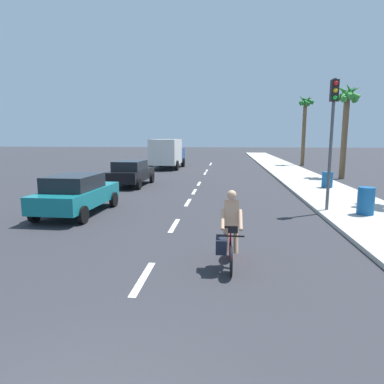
% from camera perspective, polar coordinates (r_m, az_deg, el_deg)
% --- Properties ---
extents(ground_plane, '(160.00, 160.00, 0.00)m').
position_cam_1_polar(ground_plane, '(22.83, 1.34, 1.66)').
color(ground_plane, '#2D2D33').
extents(sidewalk_strip, '(3.60, 80.00, 0.14)m').
position_cam_1_polar(sidewalk_strip, '(25.33, 18.14, 2.12)').
color(sidewalk_strip, '#B2ADA3').
rests_on(sidewalk_strip, ground).
extents(lane_stripe_1, '(0.16, 1.80, 0.01)m').
position_cam_1_polar(lane_stripe_1, '(7.59, -8.24, -14.17)').
color(lane_stripe_1, white).
rests_on(lane_stripe_1, ground).
extents(lane_stripe_2, '(0.16, 1.80, 0.01)m').
position_cam_1_polar(lane_stripe_2, '(11.71, -3.01, -5.65)').
color(lane_stripe_2, white).
rests_on(lane_stripe_2, ground).
extents(lane_stripe_3, '(0.16, 1.80, 0.01)m').
position_cam_1_polar(lane_stripe_3, '(15.74, -0.70, -1.76)').
color(lane_stripe_3, white).
rests_on(lane_stripe_3, ground).
extents(lane_stripe_4, '(0.16, 1.80, 0.01)m').
position_cam_1_polar(lane_stripe_4, '(18.82, 0.38, 0.05)').
color(lane_stripe_4, white).
rests_on(lane_stripe_4, ground).
extents(lane_stripe_5, '(0.16, 1.80, 0.01)m').
position_cam_1_polar(lane_stripe_5, '(22.10, 1.19, 1.42)').
color(lane_stripe_5, white).
rests_on(lane_stripe_5, ground).
extents(lane_stripe_6, '(0.16, 1.80, 0.01)m').
position_cam_1_polar(lane_stripe_6, '(28.32, 2.21, 3.14)').
color(lane_stripe_6, white).
rests_on(lane_stripe_6, ground).
extents(lane_stripe_7, '(0.16, 1.80, 0.01)m').
position_cam_1_polar(lane_stripe_7, '(30.78, 2.50, 3.63)').
color(lane_stripe_7, white).
rests_on(lane_stripe_7, ground).
extents(lane_stripe_8, '(0.16, 1.80, 0.01)m').
position_cam_1_polar(lane_stripe_8, '(37.46, 3.09, 4.63)').
color(lane_stripe_8, white).
rests_on(lane_stripe_8, ground).
extents(lane_stripe_9, '(0.16, 1.80, 0.01)m').
position_cam_1_polar(lane_stripe_9, '(39.38, 3.22, 4.85)').
color(lane_stripe_9, white).
rests_on(lane_stripe_9, ground).
extents(cyclist, '(0.62, 1.71, 1.82)m').
position_cam_1_polar(cyclist, '(7.87, 6.24, -6.88)').
color(cyclist, black).
rests_on(cyclist, ground).
extents(parked_car_teal, '(2.14, 4.44, 1.57)m').
position_cam_1_polar(parked_car_teal, '(14.01, -18.88, -0.16)').
color(parked_car_teal, '#14727A').
rests_on(parked_car_teal, ground).
extents(parked_car_black, '(2.16, 4.46, 1.57)m').
position_cam_1_polar(parked_car_black, '(21.40, -10.24, 3.28)').
color(parked_car_black, black).
rests_on(parked_car_black, ground).
extents(delivery_truck, '(2.80, 6.30, 2.80)m').
position_cam_1_polar(delivery_truck, '(32.84, -4.16, 6.59)').
color(delivery_truck, '#23478C').
rests_on(delivery_truck, ground).
extents(palm_tree_far, '(1.88, 1.87, 6.88)m').
position_cam_1_polar(palm_tree_far, '(26.91, 24.60, 13.03)').
color(palm_tree_far, brown).
rests_on(palm_tree_far, ground).
extents(palm_tree_distant, '(1.66, 1.94, 7.51)m').
position_cam_1_polar(palm_tree_distant, '(37.75, 18.49, 12.45)').
color(palm_tree_distant, brown).
rests_on(palm_tree_distant, ground).
extents(traffic_signal, '(0.28, 0.33, 5.20)m').
position_cam_1_polar(traffic_signal, '(14.30, 22.59, 10.94)').
color(traffic_signal, '#4C4C51').
rests_on(traffic_signal, ground).
extents(trash_bin_near, '(0.60, 0.60, 1.03)m').
position_cam_1_polar(trash_bin_near, '(14.20, 27.25, -1.34)').
color(trash_bin_near, '#14518C').
rests_on(trash_bin_near, sidewalk_strip).
extents(trash_bin_far, '(0.60, 0.60, 0.90)m').
position_cam_1_polar(trash_bin_far, '(20.91, 21.84, 1.93)').
color(trash_bin_far, '#14518C').
rests_on(trash_bin_far, sidewalk_strip).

